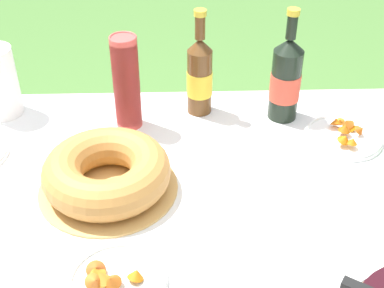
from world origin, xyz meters
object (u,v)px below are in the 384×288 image
snack_plate_near (344,136)px  snack_plate_right (114,280)px  juice_bottle_red (286,79)px  cup_stack (126,83)px  cider_bottle_amber (200,76)px  bundt_cake (107,173)px

snack_plate_near → snack_plate_right: size_ratio=1.06×
juice_bottle_red → snack_plate_near: bearing=-39.2°
cup_stack → snack_plate_near: (0.58, -0.09, -0.12)m
cup_stack → juice_bottle_red: (0.44, 0.03, -0.01)m
cup_stack → snack_plate_right: bearing=-89.3°
juice_bottle_red → cider_bottle_amber: bearing=170.9°
cider_bottle_amber → snack_plate_right: cider_bottle_amber is taller
juice_bottle_red → snack_plate_near: size_ratio=1.54×
cup_stack → snack_plate_right: (0.01, -0.57, -0.12)m
bundt_cake → snack_plate_near: size_ratio=1.59×
cider_bottle_amber → cup_stack: bearing=-161.6°
cider_bottle_amber → snack_plate_right: size_ratio=1.57×
bundt_cake → snack_plate_near: bearing=17.0°
cup_stack → juice_bottle_red: bearing=3.8°
snack_plate_near → snack_plate_right: snack_plate_right is taller
snack_plate_near → cup_stack: bearing=171.1°
snack_plate_near → juice_bottle_red: bearing=140.8°
cup_stack → bundt_cake: bearing=-96.7°
bundt_cake → snack_plate_right: 0.29m
cider_bottle_amber → juice_bottle_red: juice_bottle_red is taller
juice_bottle_red → snack_plate_right: 0.74m
cup_stack → snack_plate_near: bearing=-8.9°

